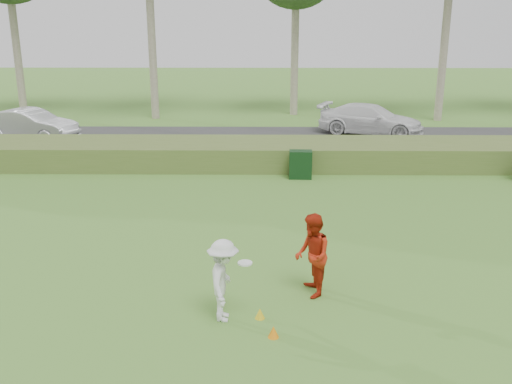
{
  "coord_description": "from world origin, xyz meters",
  "views": [
    {
      "loc": [
        0.17,
        -9.51,
        5.36
      ],
      "look_at": [
        0.0,
        4.0,
        1.3
      ],
      "focal_mm": 40.0,
      "sensor_mm": 36.0,
      "label": 1
    }
  ],
  "objects_px": {
    "cone_orange": "(273,332)",
    "car_mid": "(30,125)",
    "player_white": "(223,280)",
    "car_right": "(371,119)",
    "utility_cabinet": "(300,164)",
    "cone_yellow": "(260,313)",
    "player_red": "(312,255)"
  },
  "relations": [
    {
      "from": "player_white",
      "to": "car_right",
      "type": "bearing_deg",
      "value": -15.91
    },
    {
      "from": "player_red",
      "to": "car_right",
      "type": "xyz_separation_m",
      "value": [
        4.23,
        16.92,
        -0.07
      ]
    },
    {
      "from": "player_white",
      "to": "utility_cabinet",
      "type": "distance_m",
      "value": 10.24
    },
    {
      "from": "cone_orange",
      "to": "car_mid",
      "type": "relative_size",
      "value": 0.05
    },
    {
      "from": "car_mid",
      "to": "player_red",
      "type": "bearing_deg",
      "value": -126.74
    },
    {
      "from": "player_white",
      "to": "car_right",
      "type": "height_order",
      "value": "player_white"
    },
    {
      "from": "car_right",
      "to": "cone_yellow",
      "type": "bearing_deg",
      "value": -174.09
    },
    {
      "from": "player_red",
      "to": "car_mid",
      "type": "distance_m",
      "value": 19.25
    },
    {
      "from": "player_white",
      "to": "player_red",
      "type": "xyz_separation_m",
      "value": [
        1.72,
        1.02,
        0.07
      ]
    },
    {
      "from": "utility_cabinet",
      "to": "car_mid",
      "type": "bearing_deg",
      "value": 154.44
    },
    {
      "from": "player_white",
      "to": "car_right",
      "type": "relative_size",
      "value": 0.31
    },
    {
      "from": "car_mid",
      "to": "cone_yellow",
      "type": "bearing_deg",
      "value": -130.98
    },
    {
      "from": "car_mid",
      "to": "cone_orange",
      "type": "bearing_deg",
      "value": -131.44
    },
    {
      "from": "cone_yellow",
      "to": "player_red",
      "type": "bearing_deg",
      "value": 43.81
    },
    {
      "from": "utility_cabinet",
      "to": "car_mid",
      "type": "height_order",
      "value": "car_mid"
    },
    {
      "from": "cone_orange",
      "to": "player_red",
      "type": "bearing_deg",
      "value": 64.34
    },
    {
      "from": "cone_orange",
      "to": "utility_cabinet",
      "type": "distance_m",
      "value": 10.74
    },
    {
      "from": "utility_cabinet",
      "to": "car_right",
      "type": "height_order",
      "value": "car_right"
    },
    {
      "from": "cone_orange",
      "to": "car_right",
      "type": "distance_m",
      "value": 19.27
    },
    {
      "from": "utility_cabinet",
      "to": "car_right",
      "type": "bearing_deg",
      "value": 65.73
    },
    {
      "from": "cone_orange",
      "to": "car_mid",
      "type": "distance_m",
      "value": 20.16
    },
    {
      "from": "car_mid",
      "to": "car_right",
      "type": "bearing_deg",
      "value": -68.3
    },
    {
      "from": "player_red",
      "to": "car_right",
      "type": "distance_m",
      "value": 17.45
    },
    {
      "from": "cone_yellow",
      "to": "car_right",
      "type": "bearing_deg",
      "value": 73.6
    },
    {
      "from": "player_red",
      "to": "car_right",
      "type": "bearing_deg",
      "value": 159.82
    },
    {
      "from": "player_white",
      "to": "cone_orange",
      "type": "bearing_deg",
      "value": -122.75
    },
    {
      "from": "car_right",
      "to": "player_red",
      "type": "bearing_deg",
      "value": -171.73
    },
    {
      "from": "cone_orange",
      "to": "cone_yellow",
      "type": "height_order",
      "value": "cone_orange"
    },
    {
      "from": "cone_yellow",
      "to": "utility_cabinet",
      "type": "xyz_separation_m",
      "value": [
        1.38,
        10.01,
        0.39
      ]
    },
    {
      "from": "player_red",
      "to": "utility_cabinet",
      "type": "height_order",
      "value": "player_red"
    },
    {
      "from": "cone_orange",
      "to": "car_mid",
      "type": "height_order",
      "value": "car_mid"
    },
    {
      "from": "cone_yellow",
      "to": "car_mid",
      "type": "height_order",
      "value": "car_mid"
    }
  ]
}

